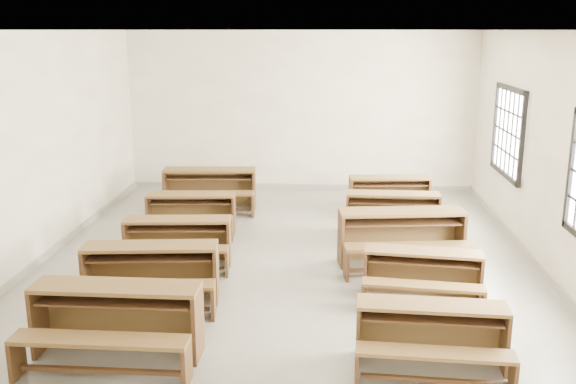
# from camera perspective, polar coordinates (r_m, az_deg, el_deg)

# --- Properties ---
(room) EXTENTS (8.50, 8.50, 3.20)m
(room) POSITION_cam_1_polar(r_m,az_deg,el_deg) (8.75, 0.59, 7.27)
(room) COLOR gray
(room) RESTS_ON ground
(desk_set_0) EXTENTS (1.68, 0.89, 0.75)m
(desk_set_0) POSITION_cam_1_polar(r_m,az_deg,el_deg) (6.71, -15.07, -10.64)
(desk_set_0) COLOR brown
(desk_set_0) RESTS_ON ground
(desk_set_1) EXTENTS (1.67, 0.98, 0.72)m
(desk_set_1) POSITION_cam_1_polar(r_m,az_deg,el_deg) (7.88, -12.13, -6.79)
(desk_set_1) COLOR brown
(desk_set_1) RESTS_ON ground
(desk_set_2) EXTENTS (1.53, 0.88, 0.66)m
(desk_set_2) POSITION_cam_1_polar(r_m,az_deg,el_deg) (9.07, -9.82, -4.08)
(desk_set_2) COLOR brown
(desk_set_2) RESTS_ON ground
(desk_set_3) EXTENTS (1.46, 0.83, 0.64)m
(desk_set_3) POSITION_cam_1_polar(r_m,az_deg,el_deg) (10.48, -8.64, -1.62)
(desk_set_3) COLOR brown
(desk_set_3) RESTS_ON ground
(desk_set_4) EXTENTS (1.72, 0.98, 0.75)m
(desk_set_4) POSITION_cam_1_polar(r_m,az_deg,el_deg) (11.77, -6.99, 0.53)
(desk_set_4) COLOR brown
(desk_set_4) RESTS_ON ground
(desk_set_5) EXTENTS (1.48, 0.83, 0.65)m
(desk_set_5) POSITION_cam_1_polar(r_m,az_deg,el_deg) (6.47, 12.61, -12.02)
(desk_set_5) COLOR brown
(desk_set_5) RESTS_ON ground
(desk_set_6) EXTENTS (1.47, 0.88, 0.63)m
(desk_set_6) POSITION_cam_1_polar(r_m,az_deg,el_deg) (7.95, 11.87, -6.99)
(desk_set_6) COLOR brown
(desk_set_6) RESTS_ON ground
(desk_set_7) EXTENTS (1.83, 1.10, 0.78)m
(desk_set_7) POSITION_cam_1_polar(r_m,az_deg,el_deg) (9.05, 10.10, -3.68)
(desk_set_7) COLOR brown
(desk_set_7) RESTS_ON ground
(desk_set_8) EXTENTS (1.51, 0.81, 0.67)m
(desk_set_8) POSITION_cam_1_polar(r_m,az_deg,el_deg) (10.41, 9.27, -1.64)
(desk_set_8) COLOR brown
(desk_set_8) RESTS_ON ground
(desk_set_9) EXTENTS (1.50, 0.87, 0.65)m
(desk_set_9) POSITION_cam_1_polar(r_m,az_deg,el_deg) (11.66, 9.04, 0.02)
(desk_set_9) COLOR brown
(desk_set_9) RESTS_ON ground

